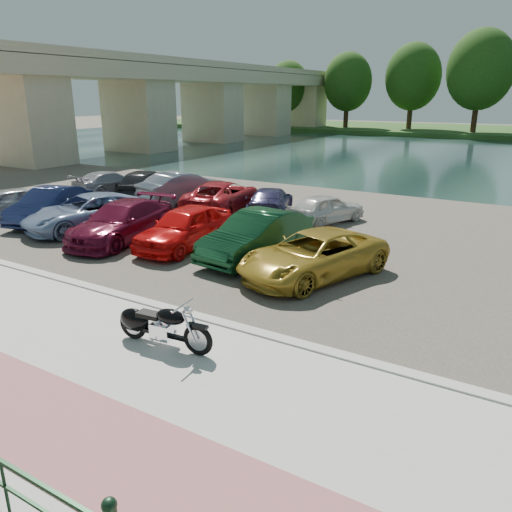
{
  "coord_description": "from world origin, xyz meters",
  "views": [
    {
      "loc": [
        7.18,
        -6.64,
        5.15
      ],
      "look_at": [
        0.7,
        4.11,
        1.1
      ],
      "focal_mm": 35.0,
      "sensor_mm": 36.0,
      "label": 1
    }
  ],
  "objects": [
    {
      "name": "river",
      "position": [
        0.0,
        40.0,
        0.0
      ],
      "size": [
        120.0,
        40.0,
        0.0
      ],
      "primitive_type": "cube",
      "color": "#1A2F2E",
      "rests_on": "ground"
    },
    {
      "name": "car_11",
      "position": [
        -3.59,
        12.45,
        0.65
      ],
      "size": [
        3.13,
        4.56,
        1.22
      ],
      "primitive_type": "imported",
      "rotation": [
        0.0,
        0.0,
        3.51
      ],
      "color": "#2C2A51",
      "rests_on": "parking_lot"
    },
    {
      "name": "car_8",
      "position": [
        -11.16,
        12.55,
        0.8
      ],
      "size": [
        3.3,
        4.8,
        1.52
      ],
      "primitive_type": "imported",
      "rotation": [
        0.0,
        0.0,
        3.52
      ],
      "color": "black",
      "rests_on": "parking_lot"
    },
    {
      "name": "car_3",
      "position": [
        -6.18,
        6.01,
        0.75
      ],
      "size": [
        2.61,
        5.1,
        1.42
      ],
      "primitive_type": "imported",
      "rotation": [
        0.0,
        0.0,
        0.13
      ],
      "color": "maroon",
      "rests_on": "parking_lot"
    },
    {
      "name": "car_2",
      "position": [
        -8.49,
        6.47,
        0.74
      ],
      "size": [
        3.64,
        5.48,
        1.4
      ],
      "primitive_type": "imported",
      "rotation": [
        0.0,
        0.0,
        -0.29
      ],
      "color": "#8298BD",
      "rests_on": "parking_lot"
    },
    {
      "name": "far_bank",
      "position": [
        0.0,
        72.0,
        0.3
      ],
      "size": [
        120.0,
        24.0,
        0.6
      ],
      "primitive_type": "cube",
      "color": "#1E4418",
      "rests_on": "ground"
    },
    {
      "name": "car_12",
      "position": [
        -0.86,
        12.35,
        0.66
      ],
      "size": [
        2.68,
        3.91,
        1.24
      ],
      "primitive_type": "imported",
      "rotation": [
        0.0,
        0.0,
        2.77
      ],
      "color": "silver",
      "rests_on": "parking_lot"
    },
    {
      "name": "motorcycle",
      "position": [
        0.45,
        0.44,
        0.56
      ],
      "size": [
        2.33,
        0.75,
        1.05
      ],
      "rotation": [
        0.0,
        0.0,
        0.09
      ],
      "color": "black",
      "rests_on": "promenade"
    },
    {
      "name": "car_0",
      "position": [
        -13.39,
        6.11,
        0.66
      ],
      "size": [
        2.32,
        3.91,
        1.25
      ],
      "primitive_type": "imported",
      "rotation": [
        0.0,
        0.0,
        -0.24
      ],
      "color": "#A1A6AD",
      "rests_on": "parking_lot"
    },
    {
      "name": "kerb",
      "position": [
        0.0,
        2.0,
        0.07
      ],
      "size": [
        60.0,
        0.3,
        0.14
      ],
      "primitive_type": "cube",
      "color": "beige",
      "rests_on": "ground"
    },
    {
      "name": "parking_lot",
      "position": [
        0.0,
        11.0,
        0.02
      ],
      "size": [
        60.0,
        18.0,
        0.04
      ],
      "primitive_type": "cube",
      "color": "#433F36",
      "rests_on": "ground"
    },
    {
      "name": "promenade",
      "position": [
        0.0,
        -1.0,
        0.05
      ],
      "size": [
        60.0,
        6.0,
        0.1
      ],
      "primitive_type": "cube",
      "color": "beige",
      "rests_on": "ground"
    },
    {
      "name": "car_7",
      "position": [
        -13.56,
        12.35,
        0.65
      ],
      "size": [
        2.03,
        4.32,
        1.22
      ],
      "primitive_type": "imported",
      "rotation": [
        0.0,
        0.0,
        3.06
      ],
      "color": "#9A9AA3",
      "rests_on": "parking_lot"
    },
    {
      "name": "ground",
      "position": [
        0.0,
        0.0,
        0.0
      ],
      "size": [
        200.0,
        200.0,
        0.0
      ],
      "primitive_type": "plane",
      "color": "#595447",
      "rests_on": "ground"
    },
    {
      "name": "car_10",
      "position": [
        -5.94,
        12.08,
        0.73
      ],
      "size": [
        3.22,
        5.32,
        1.38
      ],
      "primitive_type": "imported",
      "rotation": [
        0.0,
        0.0,
        3.34
      ],
      "color": "#AB1C24",
      "rests_on": "parking_lot"
    },
    {
      "name": "car_4",
      "position": [
        -3.66,
        6.52,
        0.77
      ],
      "size": [
        1.9,
        4.35,
        1.46
      ],
      "primitive_type": "imported",
      "rotation": [
        0.0,
        0.0,
        0.04
      ],
      "color": "red",
      "rests_on": "parking_lot"
    },
    {
      "name": "car_1",
      "position": [
        -10.87,
        6.53,
        0.76
      ],
      "size": [
        2.78,
        4.61,
        1.44
      ],
      "primitive_type": "imported",
      "rotation": [
        0.0,
        0.0,
        0.31
      ],
      "color": "#161F47",
      "rests_on": "parking_lot"
    },
    {
      "name": "car_6",
      "position": [
        1.46,
        6.08,
        0.71
      ],
      "size": [
        3.71,
        5.29,
        1.34
      ],
      "primitive_type": "imported",
      "rotation": [
        0.0,
        0.0,
        -0.34
      ],
      "color": "#B18F28",
      "rests_on": "parking_lot"
    },
    {
      "name": "car_9",
      "position": [
        -8.6,
        12.56,
        0.81
      ],
      "size": [
        2.72,
        4.91,
        1.53
      ],
      "primitive_type": "imported",
      "rotation": [
        0.0,
        0.0,
        2.89
      ],
      "color": "slate",
      "rests_on": "parking_lot"
    },
    {
      "name": "pink_path",
      "position": [
        0.0,
        -2.5,
        0.1
      ],
      "size": [
        60.0,
        2.0,
        0.01
      ],
      "primitive_type": "cube",
      "color": "#A35C61",
      "rests_on": "promenade"
    },
    {
      "name": "bridge",
      "position": [
        -28.0,
        41.02,
        5.52
      ],
      "size": [
        7.0,
        56.0,
        8.55
      ],
      "color": "tan",
      "rests_on": "ground"
    },
    {
      "name": "car_5",
      "position": [
        -0.87,
        6.8,
        0.8
      ],
      "size": [
        2.08,
        4.74,
        1.51
      ],
      "primitive_type": "imported",
      "rotation": [
        0.0,
        0.0,
        -0.11
      ],
      "color": "#0F3A1E",
      "rests_on": "parking_lot"
    }
  ]
}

